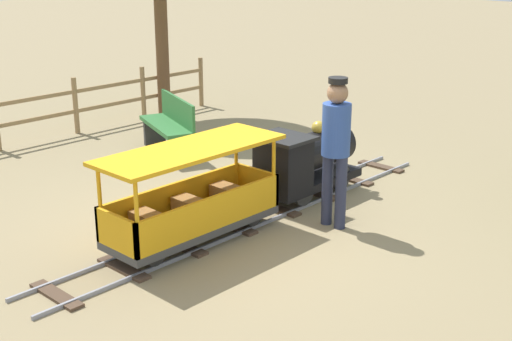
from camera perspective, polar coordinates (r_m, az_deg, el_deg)
ground_plane at (r=7.74m, az=-0.55°, el=-4.05°), size 60.00×60.00×0.00m
track at (r=7.79m, az=-0.13°, el=-3.77°), size 0.66×5.70×0.04m
locomotive at (r=8.25m, az=4.05°, el=0.92°), size 0.62×1.45×1.02m
passenger_car at (r=7.06m, az=-5.17°, el=-2.67°), size 0.72×2.00×0.97m
conductor_person at (r=7.33m, az=6.53°, el=2.43°), size 0.30×0.30×1.62m
park_bench at (r=10.10m, az=-7.05°, el=3.64°), size 1.36×0.84×0.82m
fence_section at (r=11.14m, az=-17.40°, el=4.68°), size 0.08×6.78×0.90m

